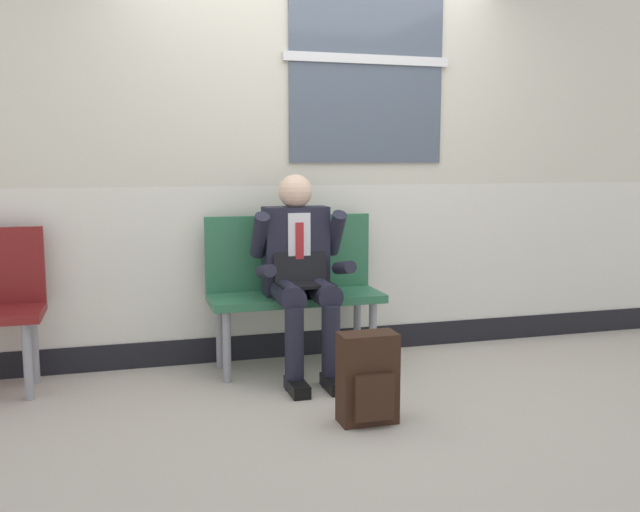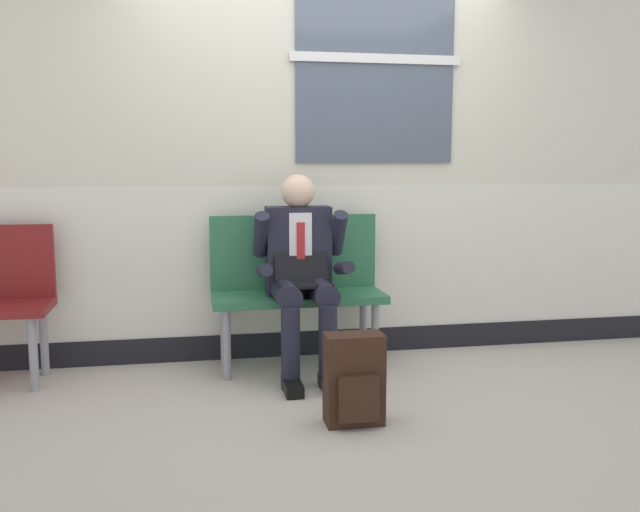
# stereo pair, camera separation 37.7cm
# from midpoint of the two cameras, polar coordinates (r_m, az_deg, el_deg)

# --- Properties ---
(ground_plane) EXTENTS (18.00, 18.00, 0.00)m
(ground_plane) POSITION_cam_midpoint_polar(r_m,az_deg,el_deg) (4.10, -0.34, -10.85)
(ground_plane) COLOR #B2A899
(station_wall) EXTENTS (6.41, 0.17, 3.04)m
(station_wall) POSITION_cam_midpoint_polar(r_m,az_deg,el_deg) (4.66, -2.98, 10.25)
(station_wall) COLOR beige
(station_wall) RESTS_ON ground
(bench_with_person) EXTENTS (1.09, 0.42, 0.97)m
(bench_with_person) POSITION_cam_midpoint_polar(r_m,az_deg,el_deg) (4.41, -4.72, -2.09)
(bench_with_person) COLOR #2D6B47
(bench_with_person) RESTS_ON ground
(person_seated) EXTENTS (0.57, 0.70, 1.24)m
(person_seated) POSITION_cam_midpoint_polar(r_m,az_deg,el_deg) (4.19, -4.18, -1.16)
(person_seated) COLOR #1E1E2D
(person_seated) RESTS_ON ground
(backpack) EXTENTS (0.29, 0.20, 0.46)m
(backpack) POSITION_cam_midpoint_polar(r_m,az_deg,el_deg) (3.51, 0.90, -10.21)
(backpack) COLOR #331E14
(backpack) RESTS_ON ground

